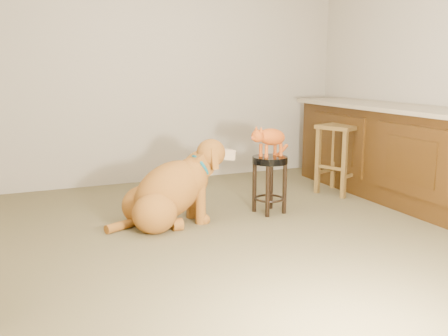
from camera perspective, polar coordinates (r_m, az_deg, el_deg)
name	(u,v)px	position (r m, az deg, el deg)	size (l,w,h in m)	color
floor	(229,230)	(4.12, 0.62, -7.09)	(4.50, 4.00, 0.01)	brown
room_shell	(230,18)	(3.92, 0.67, 16.82)	(4.54, 4.04, 2.62)	#A99E88
cabinet_run	(394,155)	(5.30, 18.89, 1.40)	(0.70, 2.56, 0.94)	#3D240B
padded_stool	(270,173)	(4.53, 5.24, -0.57)	(0.32, 0.32, 0.52)	black
wood_stool	(339,158)	(5.36, 13.01, 1.13)	(0.51, 0.51, 0.72)	brown
golden_retriever	(170,192)	(4.21, -6.15, -2.75)	(1.19, 0.61, 0.75)	brown
tabby_kitten	(269,138)	(4.46, 5.19, 3.43)	(0.47, 0.25, 0.31)	#A74310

